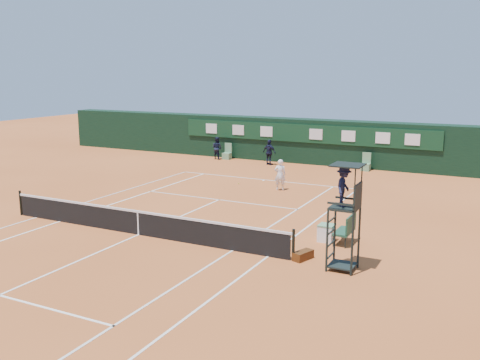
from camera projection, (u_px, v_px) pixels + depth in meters
name	position (u px, v px, depth m)	size (l,w,h in m)	color
ground	(139.00, 235.00, 20.71)	(90.00, 90.00, 0.00)	#C6642E
court_lines	(139.00, 235.00, 20.71)	(11.05, 23.85, 0.01)	silver
tennis_net	(138.00, 222.00, 20.61)	(12.90, 0.10, 1.10)	black
back_wall	(306.00, 141.00, 36.78)	(40.00, 1.65, 3.00)	black
linesman_chair_left	(227.00, 155.00, 38.36)	(0.55, 0.50, 1.15)	#5F9268
linesman_chair_right	(366.00, 166.00, 33.93)	(0.55, 0.50, 1.15)	#64996C
umpire_chair	(345.00, 195.00, 16.61)	(0.96, 0.95, 3.42)	black
player_bench	(347.00, 228.00, 19.53)	(0.56, 1.20, 1.10)	#1B4430
tennis_bag	(303.00, 255.00, 17.97)	(0.34, 0.78, 0.29)	black
cooler	(326.00, 233.00, 19.87)	(0.57, 0.57, 0.65)	white
tennis_ball	(239.00, 184.00, 29.94)	(0.07, 0.07, 0.07)	gold
player	(280.00, 175.00, 28.30)	(0.61, 0.40, 1.66)	white
ball_kid_left	(217.00, 148.00, 38.29)	(0.78, 0.61, 1.60)	black
ball_kid_right	(269.00, 152.00, 35.90)	(1.01, 0.42, 1.72)	black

